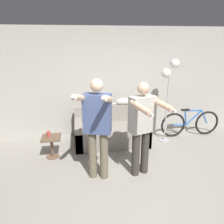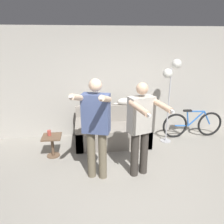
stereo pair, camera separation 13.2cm
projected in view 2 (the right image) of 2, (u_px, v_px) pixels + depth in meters
The scene contains 10 objects.
ground_plane at pixel (134, 197), 3.36m from camera, with size 16.00×16.00×0.00m, color gray.
wall_back at pixel (113, 83), 5.27m from camera, with size 10.00×0.05×2.60m.
couch at pixel (112, 132), 5.05m from camera, with size 1.66×0.82×0.83m.
person_left at pixel (96, 123), 3.53m from camera, with size 0.64×0.76×1.74m.
person_right at pixel (141, 125), 3.64m from camera, with size 0.61×0.76×1.66m.
cat at pixel (125, 101), 5.17m from camera, with size 0.46×0.14×0.18m.
floor_lamp at pixel (171, 76), 4.72m from camera, with size 0.39×0.25×1.92m.
side_table at pixel (52, 142), 4.46m from camera, with size 0.38×0.38×0.45m.
cup at pixel (49, 133), 4.43m from camera, with size 0.08×0.08×0.11m.
bicycle at pixel (192, 124), 5.36m from camera, with size 1.52×0.07×0.71m.
Camera 2 is at (-0.68, -2.71, 2.31)m, focal length 35.00 mm.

